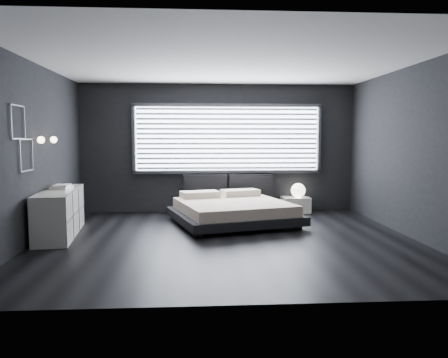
{
  "coord_description": "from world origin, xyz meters",
  "views": [
    {
      "loc": [
        -0.5,
        -6.86,
        1.63
      ],
      "look_at": [
        0.0,
        0.85,
        0.9
      ],
      "focal_mm": 35.0,
      "sensor_mm": 36.0,
      "label": 1
    }
  ],
  "objects": [
    {
      "name": "headboard",
      "position": [
        0.21,
        2.64,
        0.57
      ],
      "size": [
        1.96,
        0.16,
        0.52
      ],
      "color": "black",
      "rests_on": "ground"
    },
    {
      "name": "nightstand",
      "position": [
        1.68,
        2.5,
        0.17
      ],
      "size": [
        0.61,
        0.52,
        0.33
      ],
      "primitive_type": "cube",
      "rotation": [
        0.0,
        0.0,
        0.07
      ],
      "color": "white",
      "rests_on": "ground"
    },
    {
      "name": "book_stack",
      "position": [
        -2.79,
        0.69,
        0.8
      ],
      "size": [
        0.31,
        0.39,
        0.07
      ],
      "color": "white",
      "rests_on": "dresser"
    },
    {
      "name": "sconce_far",
      "position": [
        -2.88,
        0.65,
        1.6
      ],
      "size": [
        0.18,
        0.11,
        0.11
      ],
      "color": "silver",
      "rests_on": "ground"
    },
    {
      "name": "window",
      "position": [
        0.2,
        2.7,
        1.61
      ],
      "size": [
        4.14,
        0.09,
        1.52
      ],
      "color": "white",
      "rests_on": "ground"
    },
    {
      "name": "wall_art_upper",
      "position": [
        -2.98,
        -0.55,
        1.85
      ],
      "size": [
        0.01,
        0.48,
        0.48
      ],
      "color": "#47474C",
      "rests_on": "ground"
    },
    {
      "name": "wall_art_lower",
      "position": [
        -2.98,
        -0.3,
        1.38
      ],
      "size": [
        0.01,
        0.48,
        0.48
      ],
      "color": "#47474C",
      "rests_on": "ground"
    },
    {
      "name": "sconce_near",
      "position": [
        -2.88,
        0.05,
        1.6
      ],
      "size": [
        0.18,
        0.11,
        0.11
      ],
      "color": "silver",
      "rests_on": "ground"
    },
    {
      "name": "bed",
      "position": [
        0.2,
        1.33,
        0.26
      ],
      "size": [
        2.61,
        2.54,
        0.55
      ],
      "color": "black",
      "rests_on": "ground"
    },
    {
      "name": "dresser",
      "position": [
        -2.78,
        0.52,
        0.38
      ],
      "size": [
        0.76,
        1.96,
        0.76
      ],
      "color": "white",
      "rests_on": "ground"
    },
    {
      "name": "orb_lamp",
      "position": [
        1.73,
        2.45,
        0.49
      ],
      "size": [
        0.31,
        0.31,
        0.31
      ],
      "primitive_type": "sphere",
      "color": "white",
      "rests_on": "nightstand"
    },
    {
      "name": "room",
      "position": [
        0.0,
        0.0,
        1.4
      ],
      "size": [
        6.04,
        6.0,
        2.8
      ],
      "color": "black",
      "rests_on": "ground"
    }
  ]
}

